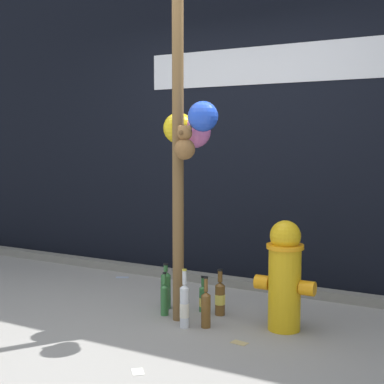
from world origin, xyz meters
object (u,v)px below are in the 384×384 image
Objects in this scene: memorial_post at (185,102)px; bottle_4 at (220,297)px; bottle_5 at (206,308)px; bottle_1 at (166,289)px; bottle_2 at (184,305)px; bottle_3 at (165,298)px; fire_hydrant at (285,275)px; bottle_0 at (203,298)px.

memorial_post reaches higher than bottle_4.
memorial_post reaches higher than bottle_5.
bottle_2 reaches higher than bottle_1.
bottle_3 is 0.42m from bottle_4.
bottle_5 is (0.04, -0.31, 0.00)m from bottle_4.
bottle_2 is at bearing -42.23° from bottle_1.
memorial_post is at bearing -170.07° from fire_hydrant.
bottle_3 is at bearing -133.71° from bottle_0.
bottle_1 is 0.85× the size of bottle_2.
bottle_2 is at bearing -104.11° from bottle_4.
bottle_1 is 0.49m from bottle_2.
bottle_1 is (-0.30, -0.06, 0.05)m from bottle_0.
fire_hydrant is at bearing 24.63° from bottle_5.
bottle_5 is at bearing 28.70° from bottle_2.
bottle_3 is 0.90× the size of bottle_5.
bottle_4 is at bearing 30.05° from bottle_3.
bottle_5 is at bearing -24.30° from memorial_post.
bottle_0 is 0.37m from bottle_5.
bottle_5 reaches higher than bottle_1.
bottle_4 is (0.10, 0.38, -0.02)m from bottle_2.
bottle_2 is at bearing -62.13° from memorial_post.
bottle_0 is 0.16m from bottle_4.
fire_hydrant is at bearing -1.27° from bottle_1.
bottle_2 is 1.27× the size of bottle_3.
fire_hydrant is 0.76m from bottle_0.
bottle_4 reaches higher than bottle_0.
bottle_1 is at bearing 137.77° from bottle_2.
fire_hydrant is 2.19× the size of bottle_4.
fire_hydrant reaches higher than bottle_1.
bottle_4 is at bearing 75.89° from bottle_2.
bottle_1 is 1.08× the size of bottle_3.
memorial_post is at bearing -99.24° from bottle_0.
memorial_post is at bearing 117.87° from bottle_2.
bottle_5 is (-0.50, -0.23, -0.25)m from fire_hydrant.
bottle_3 is at bearing 148.43° from bottle_2.
bottle_3 is at bearing -61.20° from bottle_1.
memorial_post reaches higher than bottle_3.
bottle_2 reaches higher than bottle_5.
bottle_1 is (-0.27, 0.15, -1.45)m from memorial_post.
memorial_post is 1.50m from bottle_4.
bottle_2 reaches higher than bottle_4.
bottle_1 reaches higher than bottle_0.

